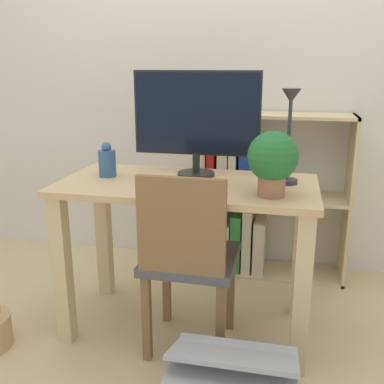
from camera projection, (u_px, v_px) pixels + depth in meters
ground_plane at (188, 325)px, 2.26m from camera, size 10.00×10.00×0.00m
wall_back at (219, 59)px, 2.73m from camera, size 8.00×0.05×2.60m
desk at (187, 216)px, 2.10m from camera, size 1.18×0.59×0.75m
monitor at (196, 117)px, 2.11m from camera, size 0.60×0.18×0.50m
keyboard at (181, 185)px, 1.98m from camera, size 0.35×0.14×0.02m
vase at (107, 162)px, 2.15m from camera, size 0.08×0.08×0.17m
desk_lamp at (289, 128)px, 1.91m from camera, size 0.10×0.19×0.43m
potted_plant at (273, 160)px, 1.80m from camera, size 0.21×0.21×0.27m
chair at (188, 256)px, 1.94m from camera, size 0.40×0.40×0.85m
bookshelf at (248, 207)px, 2.76m from camera, size 0.86×0.28×0.99m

